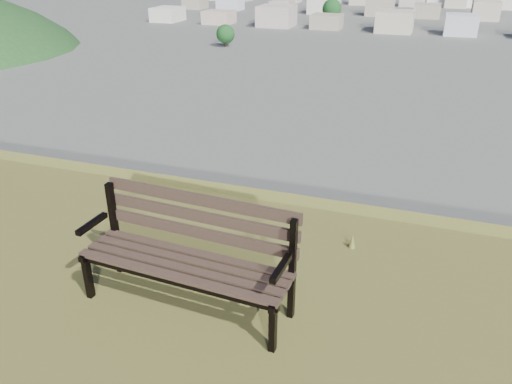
% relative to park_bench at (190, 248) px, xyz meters
% --- Properties ---
extents(park_bench, '(2.03, 0.76, 1.04)m').
position_rel_park_bench_xyz_m(park_bench, '(0.00, 0.00, 0.00)').
color(park_bench, '#3C2A22').
rests_on(park_bench, hilltop_mesa).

